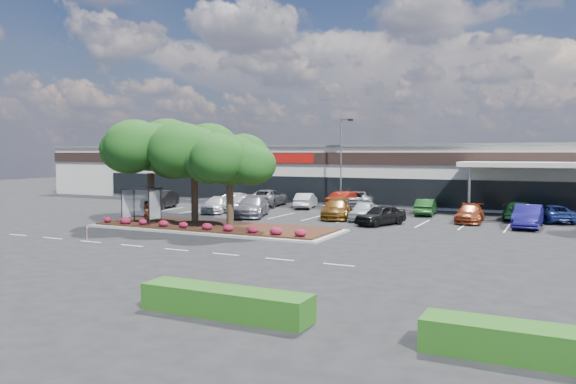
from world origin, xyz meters
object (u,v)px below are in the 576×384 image
at_px(car_0, 160,200).
at_px(car_1, 239,203).
at_px(light_pole, 342,169).
at_px(survey_stake, 87,231).

distance_m(car_0, car_1, 8.11).
xyz_separation_m(light_pole, car_0, (-15.40, -8.46, -2.98)).
distance_m(light_pole, survey_stake, 27.28).
xyz_separation_m(survey_stake, car_0, (-8.69, 17.78, 0.27)).
bearing_deg(car_0, car_1, -6.34).
distance_m(light_pole, car_1, 10.75).
height_order(survey_stake, car_0, car_0).
height_order(survey_stake, car_1, car_1).
bearing_deg(survey_stake, car_1, 92.06).
bearing_deg(light_pole, survey_stake, -104.34).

